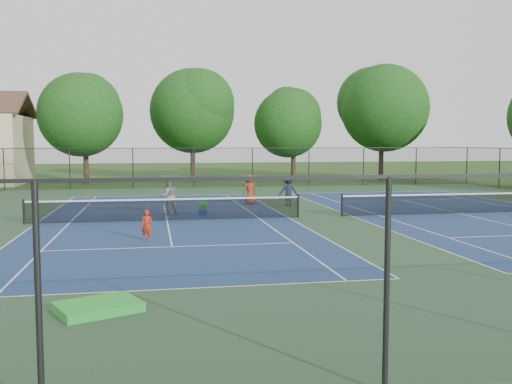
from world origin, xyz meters
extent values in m
plane|color=#234716|center=(0.00, 0.00, 0.00)|extent=(140.00, 140.00, 0.00)
cube|color=#2A4A2A|center=(0.00, 0.00, 0.00)|extent=(36.00, 36.00, 0.01)
cube|color=navy|center=(-7.00, 0.00, 0.01)|extent=(10.97, 23.77, 0.00)
cube|color=white|center=(-7.00, 11.88, 0.01)|extent=(10.97, 0.06, 0.00)
cube|color=white|center=(-7.00, -11.88, 0.01)|extent=(10.97, 0.06, 0.00)
cube|color=white|center=(-12.48, 0.00, 0.01)|extent=(0.06, 23.77, 0.00)
cube|color=white|center=(-1.51, 0.00, 0.01)|extent=(0.06, 23.77, 0.00)
cube|color=white|center=(-11.12, 0.00, 0.01)|extent=(0.06, 23.77, 0.00)
cube|color=white|center=(-2.88, 0.00, 0.01)|extent=(0.06, 23.77, 0.00)
cube|color=white|center=(-7.00, 6.40, 0.01)|extent=(8.23, 0.06, 0.00)
cube|color=white|center=(-7.00, -6.40, 0.01)|extent=(8.23, 0.06, 0.00)
cube|color=white|center=(-7.00, 0.00, 0.01)|extent=(0.06, 12.80, 0.00)
cylinder|color=black|center=(-12.95, 0.00, 0.54)|extent=(0.10, 0.10, 1.07)
cylinder|color=black|center=(-1.05, 0.00, 0.54)|extent=(0.10, 0.10, 1.07)
cube|color=black|center=(-7.00, 0.00, 0.47)|extent=(11.90, 0.01, 0.90)
cube|color=white|center=(-7.00, 0.00, 0.95)|extent=(11.90, 0.04, 0.07)
cube|color=navy|center=(7.00, 0.00, 0.01)|extent=(10.97, 23.77, 0.00)
cube|color=white|center=(7.00, 11.88, 0.01)|extent=(10.97, 0.06, 0.00)
cube|color=white|center=(1.51, 0.00, 0.01)|extent=(0.06, 23.77, 0.00)
cube|color=white|center=(2.88, 0.00, 0.01)|extent=(0.06, 23.77, 0.00)
cube|color=white|center=(7.00, 6.40, 0.01)|extent=(8.23, 0.06, 0.00)
cube|color=white|center=(7.00, 0.00, 0.01)|extent=(0.06, 12.80, 0.00)
cylinder|color=black|center=(1.05, 0.00, 0.54)|extent=(0.10, 0.10, 1.07)
cube|color=black|center=(7.00, 0.00, 0.47)|extent=(11.90, 0.01, 0.90)
cube|color=white|center=(7.00, 0.00, 0.95)|extent=(11.90, 0.04, 0.07)
cylinder|color=black|center=(-18.00, 18.00, 1.50)|extent=(0.08, 0.08, 3.00)
cylinder|color=black|center=(-13.50, 18.00, 1.50)|extent=(0.08, 0.08, 3.00)
cylinder|color=black|center=(-9.00, 18.00, 1.50)|extent=(0.08, 0.08, 3.00)
cylinder|color=black|center=(-9.00, -18.00, 1.50)|extent=(0.08, 0.08, 3.00)
cylinder|color=black|center=(-4.50, 18.00, 1.50)|extent=(0.08, 0.08, 3.00)
cylinder|color=black|center=(-4.50, -18.00, 1.50)|extent=(0.08, 0.08, 3.00)
cylinder|color=black|center=(0.00, 18.00, 1.50)|extent=(0.08, 0.08, 3.00)
cylinder|color=black|center=(4.50, 18.00, 1.50)|extent=(0.08, 0.08, 3.00)
cylinder|color=black|center=(9.00, 18.00, 1.50)|extent=(0.08, 0.08, 3.00)
cylinder|color=black|center=(13.50, 18.00, 1.50)|extent=(0.08, 0.08, 3.00)
cylinder|color=black|center=(18.00, 18.00, 1.50)|extent=(0.08, 0.08, 3.00)
cylinder|color=black|center=(18.00, 13.50, 1.50)|extent=(0.08, 0.08, 3.00)
cube|color=black|center=(0.00, 18.00, 1.50)|extent=(36.00, 0.01, 3.00)
cube|color=black|center=(0.00, 18.00, 3.00)|extent=(36.00, 0.05, 0.05)
cylinder|color=#2D2116|center=(-13.00, 24.00, 1.89)|extent=(0.44, 0.44, 3.78)
sphere|color=black|center=(-13.00, 24.00, 5.65)|extent=(6.80, 6.80, 6.80)
sphere|color=black|center=(-13.00, 24.00, 6.31)|extent=(5.58, 5.58, 5.58)
sphere|color=black|center=(-13.00, 24.00, 6.98)|extent=(4.35, 4.35, 4.35)
cylinder|color=#2D2116|center=(-4.00, 26.00, 2.07)|extent=(0.44, 0.44, 4.14)
sphere|color=black|center=(-4.00, 26.00, 6.23)|extent=(7.60, 7.60, 7.60)
sphere|color=black|center=(-4.00, 26.00, 6.85)|extent=(6.23, 6.23, 6.23)
sphere|color=black|center=(-4.00, 26.00, 7.48)|extent=(4.86, 4.86, 4.86)
cylinder|color=#2D2116|center=(5.00, 25.00, 1.71)|extent=(0.44, 0.44, 3.42)
sphere|color=black|center=(5.00, 25.00, 5.07)|extent=(6.00, 6.00, 6.00)
sphere|color=black|center=(5.00, 25.00, 5.77)|extent=(4.92, 4.92, 4.92)
sphere|color=black|center=(5.00, 25.00, 6.48)|extent=(3.84, 3.84, 3.84)
cylinder|color=#2D2116|center=(13.00, 24.00, 2.16)|extent=(0.44, 0.44, 4.32)
sphere|color=black|center=(13.00, 24.00, 6.46)|extent=(7.80, 7.80, 7.80)
sphere|color=black|center=(13.00, 24.00, 7.08)|extent=(6.40, 6.40, 6.40)
sphere|color=black|center=(13.00, 24.00, 7.69)|extent=(4.99, 4.99, 4.99)
imported|color=red|center=(-7.82, -5.02, 0.55)|extent=(0.45, 0.35, 1.09)
imported|color=gray|center=(-6.86, 2.05, 0.90)|extent=(1.04, 0.92, 1.79)
imported|color=#161B31|center=(-0.42, 4.56, 0.82)|extent=(1.06, 0.61, 1.63)
imported|color=maroon|center=(-2.30, 5.76, 0.83)|extent=(0.96, 0.84, 1.65)
cube|color=navy|center=(-5.29, 1.35, 0.16)|extent=(0.43, 0.39, 0.32)
cube|color=green|center=(-5.29, 1.35, 0.51)|extent=(0.41, 0.38, 0.38)
cube|color=green|center=(-8.74, -13.39, 0.11)|extent=(1.92, 1.70, 0.20)
camera|label=1|loc=(-7.62, -25.15, 3.46)|focal=40.00mm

